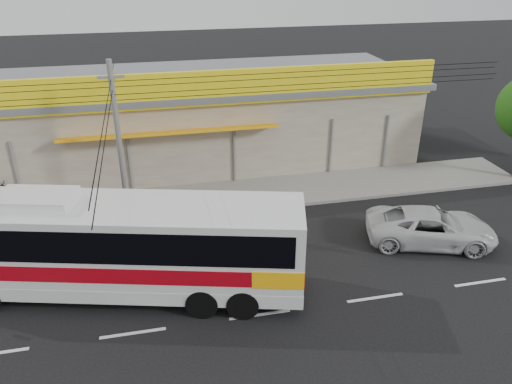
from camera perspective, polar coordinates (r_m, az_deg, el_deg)
The scene contains 7 objects.
ground at distance 18.50m, azimuth -1.30°, elevation -8.98°, with size 120.00×120.00×0.00m, color black.
sidewalk at distance 23.56m, azimuth -4.16°, elevation -0.57°, with size 30.00×3.20×0.15m, color gray.
lane_markings at distance 16.56m, azimuth 0.44°, elevation -13.85°, with size 50.00×0.12×0.01m, color silver, non-canonical shape.
storefront_building at distance 27.83m, azimuth -6.06°, elevation 8.57°, with size 22.60×9.20×5.70m.
coach_bus at distance 16.90m, azimuth -14.69°, elevation -5.64°, with size 12.26×5.54×3.70m.
white_car at distance 20.97m, azimuth 19.36°, elevation -3.78°, with size 2.32×5.02×1.40m, color silver.
utility_pole at distance 20.68m, azimuth -16.08°, elevation 11.13°, with size 34.00×14.00×6.83m.
Camera 1 is at (-2.85, -14.85, 10.65)m, focal length 35.00 mm.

